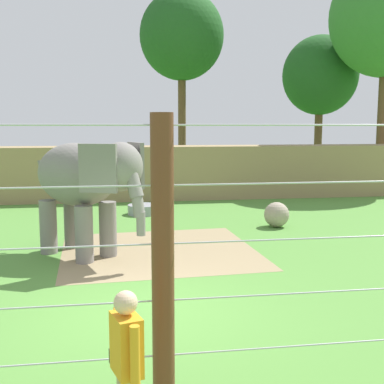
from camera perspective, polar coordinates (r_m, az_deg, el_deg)
ground_plane at (r=8.71m, az=-5.79°, el=-13.53°), size 120.00×120.00×0.00m
dirt_patch at (r=12.56m, az=-3.85°, el=-6.81°), size 5.09×4.93×0.01m
embankment_wall at (r=21.25m, az=-7.60°, el=2.22°), size 36.00×1.80×2.28m
elephant at (r=11.95m, az=-12.44°, el=1.30°), size 3.10×3.19×2.80m
enrichment_ball at (r=15.55m, az=9.81°, el=-2.61°), size 0.78×0.78×0.78m
cable_fence at (r=5.42m, az=-4.12°, el=-8.33°), size 12.44×0.25×3.29m
zookeeper at (r=4.85m, az=-7.58°, el=-19.67°), size 0.33×0.57×1.67m
water_tub at (r=17.63m, az=-5.70°, el=-2.02°), size 1.10×1.10×0.35m
tree_far_left at (r=29.55m, az=14.68°, el=12.93°), size 4.26×4.26×8.23m
tree_right_of_centre at (r=28.39m, az=-1.20°, el=17.62°), size 4.65×4.65×10.53m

